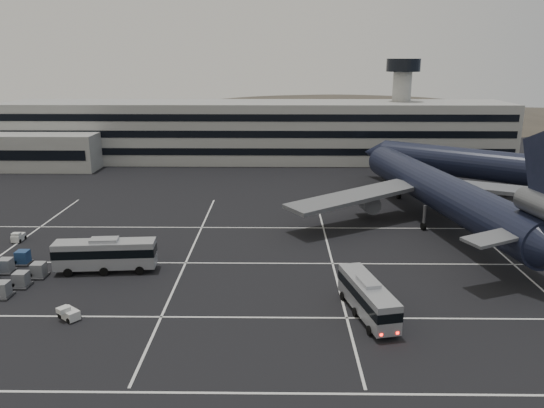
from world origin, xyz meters
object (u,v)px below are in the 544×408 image
Objects in this scene: trijet_main at (442,192)px; uld_cluster at (7,274)px; tug_a at (18,237)px; bus_far at (105,253)px; bus_near at (368,296)px.

uld_cluster is (-54.52, -20.99, -4.42)m from trijet_main.
trijet_main is 27.13× the size of tug_a.
bus_far is 1.01× the size of uld_cluster.
bus_far is 5.57× the size of tug_a.
bus_far is at bearing -33.58° from tug_a.
tug_a is 14.25m from uld_cluster.
bus_far reaches higher than tug_a.
bus_near reaches higher than tug_a.
trijet_main is 58.59m from uld_cluster.
trijet_main is at bearing -72.71° from bus_far.
uld_cluster is (-39.10, 7.72, -1.21)m from bus_near.
bus_far is at bearing 16.06° from uld_cluster.
bus_near is 0.92× the size of bus_far.
trijet_main is 60.33m from tug_a.
bus_near is at bearing -11.18° from uld_cluster.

